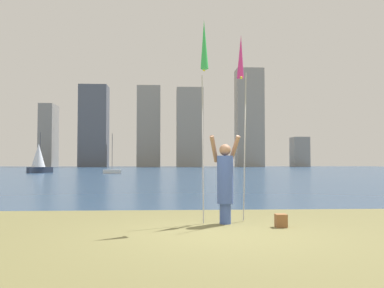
% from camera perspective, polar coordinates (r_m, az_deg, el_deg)
% --- Properties ---
extents(ground, '(120.00, 138.00, 0.12)m').
position_cam_1_polar(ground, '(58.61, -2.25, -3.72)').
color(ground, brown).
extents(person, '(0.67, 0.50, 1.84)m').
position_cam_1_polar(person, '(8.95, 4.42, -4.79)').
color(person, '#3F59A5').
rests_on(person, ground).
extents(kite_flag_left, '(0.16, 0.72, 4.21)m').
position_cam_1_polar(kite_flag_left, '(9.00, 1.62, 12.25)').
color(kite_flag_left, '#B2B2B7').
rests_on(kite_flag_left, ground).
extents(kite_flag_right, '(0.16, 0.81, 4.13)m').
position_cam_1_polar(kite_flag_right, '(9.88, 6.51, 10.68)').
color(kite_flag_right, '#B2B2B7').
rests_on(kite_flag_right, ground).
extents(bag, '(0.22, 0.21, 0.26)m').
position_cam_1_polar(bag, '(8.70, 11.72, -9.93)').
color(bag, brown).
rests_on(bag, ground).
extents(sailboat_2, '(2.07, 0.75, 4.46)m').
position_cam_1_polar(sailboat_2, '(48.60, -10.56, -3.54)').
color(sailboat_2, silver).
rests_on(sailboat_2, ground).
extents(sailboat_4, '(2.52, 2.81, 4.76)m').
position_cam_1_polar(sailboat_4, '(53.33, -19.67, -1.75)').
color(sailboat_4, '#333D51').
rests_on(sailboat_4, ground).
extents(skyline_tower_0, '(3.65, 7.26, 16.50)m').
position_cam_1_polar(skyline_tower_0, '(120.00, -18.51, 1.04)').
color(skyline_tower_0, gray).
rests_on(skyline_tower_0, ground).
extents(skyline_tower_1, '(7.25, 6.04, 21.41)m').
position_cam_1_polar(skyline_tower_1, '(115.96, -12.89, 2.31)').
color(skyline_tower_1, '#565B66').
rests_on(skyline_tower_1, ground).
extents(skyline_tower_2, '(6.31, 4.46, 21.92)m').
position_cam_1_polar(skyline_tower_2, '(117.35, -5.75, 2.33)').
color(skyline_tower_2, gray).
rests_on(skyline_tower_2, ground).
extents(skyline_tower_3, '(6.93, 7.14, 20.86)m').
position_cam_1_polar(skyline_tower_3, '(114.92, -0.33, 2.16)').
color(skyline_tower_3, gray).
rests_on(skyline_tower_3, ground).
extents(skyline_tower_4, '(7.15, 5.97, 26.22)m').
position_cam_1_polar(skyline_tower_4, '(116.67, 7.60, 3.43)').
color(skyline_tower_4, gray).
rests_on(skyline_tower_4, ground).
extents(skyline_tower_5, '(4.35, 5.09, 8.15)m').
position_cam_1_polar(skyline_tower_5, '(122.61, 14.10, -1.03)').
color(skyline_tower_5, gray).
rests_on(skyline_tower_5, ground).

